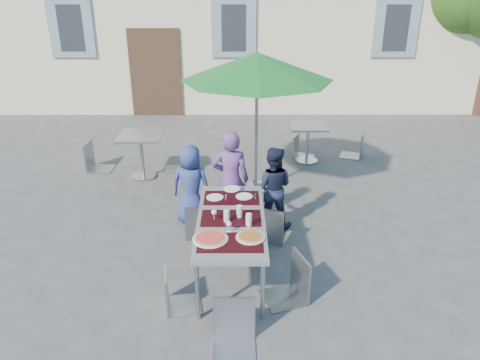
{
  "coord_description": "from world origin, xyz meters",
  "views": [
    {
      "loc": [
        0.11,
        -4.55,
        3.37
      ],
      "look_at": [
        0.13,
        1.21,
        0.85
      ],
      "focal_mm": 35.0,
      "sensor_mm": 36.0,
      "label": 1
    }
  ],
  "objects_px": {
    "bg_chair_l_1": "(301,133)",
    "bg_chair_l_0": "(92,140)",
    "chair_0": "(200,200)",
    "chair_4": "(293,253)",
    "dining_table": "(231,222)",
    "chair_3": "(174,269)",
    "cafe_table_0": "(141,147)",
    "child_2": "(272,188)",
    "child_1": "(231,180)",
    "patio_umbrella": "(257,68)",
    "pizza_near_left": "(210,238)",
    "chair_1": "(235,192)",
    "cafe_table_1": "(308,137)",
    "chair_2": "(271,202)",
    "pizza_near_right": "(250,237)",
    "chair_5": "(234,299)",
    "bg_chair_r_1": "(358,130)",
    "child_0": "(191,185)",
    "bg_chair_r_0": "(180,142)"
  },
  "relations": [
    {
      "from": "chair_4",
      "to": "bg_chair_l_1",
      "type": "relative_size",
      "value": 1.17
    },
    {
      "from": "chair_0",
      "to": "bg_chair_l_0",
      "type": "height_order",
      "value": "bg_chair_l_0"
    },
    {
      "from": "cafe_table_0",
      "to": "dining_table",
      "type": "bearing_deg",
      "value": -61.15
    },
    {
      "from": "pizza_near_left",
      "to": "chair_5",
      "type": "distance_m",
      "value": 0.84
    },
    {
      "from": "chair_3",
      "to": "bg_chair_l_0",
      "type": "height_order",
      "value": "bg_chair_l_0"
    },
    {
      "from": "pizza_near_right",
      "to": "cafe_table_1",
      "type": "relative_size",
      "value": 0.43
    },
    {
      "from": "pizza_near_right",
      "to": "chair_5",
      "type": "xyz_separation_m",
      "value": [
        -0.17,
        -0.8,
        -0.22
      ]
    },
    {
      "from": "pizza_near_right",
      "to": "bg_chair_l_0",
      "type": "relative_size",
      "value": 0.32
    },
    {
      "from": "pizza_near_left",
      "to": "chair_5",
      "type": "xyz_separation_m",
      "value": [
        0.26,
        -0.77,
        -0.22
      ]
    },
    {
      "from": "child_2",
      "to": "chair_3",
      "type": "xyz_separation_m",
      "value": [
        -1.18,
        -1.85,
        -0.12
      ]
    },
    {
      "from": "chair_1",
      "to": "chair_5",
      "type": "distance_m",
      "value": 2.39
    },
    {
      "from": "chair_2",
      "to": "cafe_table_0",
      "type": "bearing_deg",
      "value": 134.38
    },
    {
      "from": "child_1",
      "to": "child_2",
      "type": "distance_m",
      "value": 0.61
    },
    {
      "from": "chair_0",
      "to": "dining_table",
      "type": "bearing_deg",
      "value": -63.23
    },
    {
      "from": "chair_5",
      "to": "child_0",
      "type": "bearing_deg",
      "value": 104.13
    },
    {
      "from": "patio_umbrella",
      "to": "bg_chair_l_0",
      "type": "xyz_separation_m",
      "value": [
        -3.0,
        1.0,
        -1.5
      ]
    },
    {
      "from": "pizza_near_left",
      "to": "cafe_table_0",
      "type": "bearing_deg",
      "value": 112.3
    },
    {
      "from": "pizza_near_left",
      "to": "chair_1",
      "type": "xyz_separation_m",
      "value": [
        0.25,
        1.62,
        -0.2
      ]
    },
    {
      "from": "chair_2",
      "to": "bg_chair_r_1",
      "type": "xyz_separation_m",
      "value": [
        1.95,
        3.27,
        -0.03
      ]
    },
    {
      "from": "pizza_near_left",
      "to": "child_1",
      "type": "height_order",
      "value": "child_1"
    },
    {
      "from": "child_2",
      "to": "chair_4",
      "type": "relative_size",
      "value": 1.23
    },
    {
      "from": "patio_umbrella",
      "to": "bg_chair_r_1",
      "type": "bearing_deg",
      "value": 38.26
    },
    {
      "from": "chair_3",
      "to": "child_2",
      "type": "bearing_deg",
      "value": 57.57
    },
    {
      "from": "pizza_near_left",
      "to": "bg_chair_r_1",
      "type": "height_order",
      "value": "bg_chair_r_1"
    },
    {
      "from": "patio_umbrella",
      "to": "bg_chair_l_0",
      "type": "distance_m",
      "value": 3.5
    },
    {
      "from": "chair_4",
      "to": "cafe_table_1",
      "type": "distance_m",
      "value": 4.33
    },
    {
      "from": "child_0",
      "to": "cafe_table_0",
      "type": "height_order",
      "value": "child_0"
    },
    {
      "from": "chair_4",
      "to": "cafe_table_0",
      "type": "relative_size",
      "value": 1.22
    },
    {
      "from": "chair_0",
      "to": "bg_chair_l_0",
      "type": "relative_size",
      "value": 0.98
    },
    {
      "from": "chair_2",
      "to": "chair_3",
      "type": "height_order",
      "value": "chair_2"
    },
    {
      "from": "chair_5",
      "to": "bg_chair_r_0",
      "type": "xyz_separation_m",
      "value": [
        -1.05,
        4.63,
        -0.02
      ]
    },
    {
      "from": "child_2",
      "to": "chair_3",
      "type": "relative_size",
      "value": 1.43
    },
    {
      "from": "cafe_table_0",
      "to": "chair_0",
      "type": "bearing_deg",
      "value": -60.34
    },
    {
      "from": "pizza_near_left",
      "to": "chair_5",
      "type": "bearing_deg",
      "value": -71.18
    },
    {
      "from": "child_1",
      "to": "bg_chair_l_0",
      "type": "distance_m",
      "value": 3.4
    },
    {
      "from": "child_0",
      "to": "bg_chair_r_0",
      "type": "bearing_deg",
      "value": -65.91
    },
    {
      "from": "dining_table",
      "to": "cafe_table_0",
      "type": "bearing_deg",
      "value": 118.85
    },
    {
      "from": "dining_table",
      "to": "chair_3",
      "type": "height_order",
      "value": "chair_3"
    },
    {
      "from": "bg_chair_r_0",
      "to": "bg_chair_r_1",
      "type": "distance_m",
      "value": 3.54
    },
    {
      "from": "bg_chair_l_0",
      "to": "bg_chair_r_1",
      "type": "relative_size",
      "value": 1.05
    },
    {
      "from": "chair_0",
      "to": "cafe_table_0",
      "type": "height_order",
      "value": "chair_0"
    },
    {
      "from": "bg_chair_r_0",
      "to": "cafe_table_0",
      "type": "bearing_deg",
      "value": -148.09
    },
    {
      "from": "dining_table",
      "to": "cafe_table_0",
      "type": "distance_m",
      "value": 3.4
    },
    {
      "from": "dining_table",
      "to": "bg_chair_r_1",
      "type": "relative_size",
      "value": 1.95
    },
    {
      "from": "chair_1",
      "to": "child_1",
      "type": "bearing_deg",
      "value": 131.36
    },
    {
      "from": "pizza_near_right",
      "to": "chair_1",
      "type": "relative_size",
      "value": 0.33
    },
    {
      "from": "chair_0",
      "to": "chair_4",
      "type": "relative_size",
      "value": 0.99
    },
    {
      "from": "chair_5",
      "to": "chair_0",
      "type": "bearing_deg",
      "value": 102.69
    },
    {
      "from": "child_0",
      "to": "cafe_table_0",
      "type": "distance_m",
      "value": 1.99
    },
    {
      "from": "bg_chair_l_1",
      "to": "bg_chair_l_0",
      "type": "bearing_deg",
      "value": -170.27
    }
  ]
}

